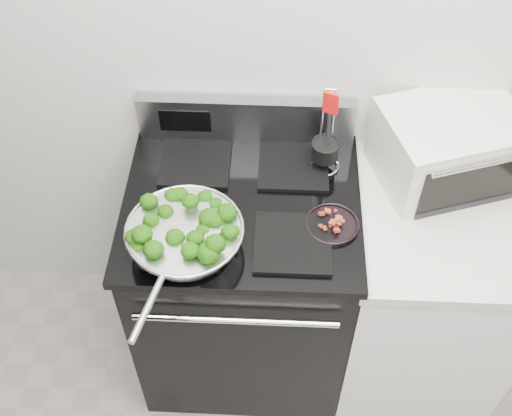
# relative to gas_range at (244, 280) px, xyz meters

# --- Properties ---
(back_wall) EXTENTS (4.00, 0.02, 2.70)m
(back_wall) POSITION_rel_gas_range_xyz_m (0.30, 0.34, 0.86)
(back_wall) COLOR beige
(back_wall) RESTS_ON ground
(gas_range) EXTENTS (0.79, 0.69, 1.13)m
(gas_range) POSITION_rel_gas_range_xyz_m (0.00, 0.00, 0.00)
(gas_range) COLOR black
(gas_range) RESTS_ON floor
(counter) EXTENTS (0.62, 0.68, 0.92)m
(counter) POSITION_rel_gas_range_xyz_m (0.68, -0.00, -0.03)
(counter) COLOR white
(counter) RESTS_ON floor
(skillet) EXTENTS (0.37, 0.57, 0.08)m
(skillet) POSITION_rel_gas_range_xyz_m (-0.16, -0.20, 0.52)
(skillet) COLOR silver
(skillet) RESTS_ON gas_range
(broccoli_pile) EXTENTS (0.29, 0.29, 0.10)m
(broccoli_pile) POSITION_rel_gas_range_xyz_m (-0.16, -0.20, 0.54)
(broccoli_pile) COLOR black
(broccoli_pile) RESTS_ON skillet
(bacon_plate) EXTENTS (0.17, 0.17, 0.04)m
(bacon_plate) POSITION_rel_gas_range_xyz_m (0.29, -0.09, 0.48)
(bacon_plate) COLOR black
(bacon_plate) RESTS_ON gas_range
(utensil_holder) EXTENTS (0.11, 0.11, 0.34)m
(utensil_holder) POSITION_rel_gas_range_xyz_m (0.27, 0.17, 0.52)
(utensil_holder) COLOR silver
(utensil_holder) RESTS_ON gas_range
(toaster_oven) EXTENTS (0.53, 0.46, 0.26)m
(toaster_oven) POSITION_rel_gas_range_xyz_m (0.69, 0.19, 0.56)
(toaster_oven) COLOR silver
(toaster_oven) RESTS_ON counter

